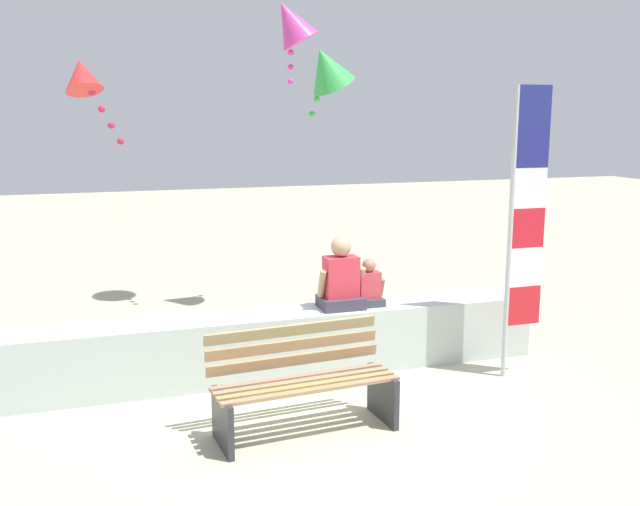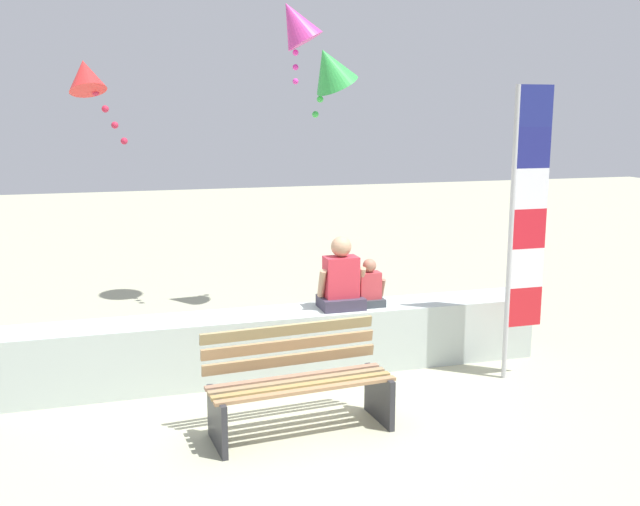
{
  "view_description": "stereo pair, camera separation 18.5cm",
  "coord_description": "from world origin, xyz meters",
  "px_view_note": "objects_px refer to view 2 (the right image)",
  "views": [
    {
      "loc": [
        -1.87,
        -6.08,
        2.7
      ],
      "look_at": [
        0.38,
        0.91,
        1.27
      ],
      "focal_mm": 40.43,
      "sensor_mm": 36.0,
      "label": 1
    },
    {
      "loc": [
        -1.7,
        -6.13,
        2.7
      ],
      "look_at": [
        0.38,
        0.91,
        1.27
      ],
      "focal_mm": 40.43,
      "sensor_mm": 36.0,
      "label": 2
    }
  ],
  "objects_px": {
    "kite_green": "(330,68)",
    "park_bench": "(298,384)",
    "person_adult": "(341,280)",
    "flag_banner": "(524,218)",
    "kite_red": "(86,77)",
    "person_child": "(369,288)",
    "kite_magenta": "(296,23)"
  },
  "relations": [
    {
      "from": "flag_banner",
      "to": "person_adult",
      "type": "bearing_deg",
      "value": 156.37
    },
    {
      "from": "person_adult",
      "to": "flag_banner",
      "type": "relative_size",
      "value": 0.26
    },
    {
      "from": "park_bench",
      "to": "flag_banner",
      "type": "height_order",
      "value": "flag_banner"
    },
    {
      "from": "person_child",
      "to": "kite_magenta",
      "type": "relative_size",
      "value": 0.46
    },
    {
      "from": "person_adult",
      "to": "flag_banner",
      "type": "distance_m",
      "value": 1.96
    },
    {
      "from": "flag_banner",
      "to": "kite_red",
      "type": "height_order",
      "value": "kite_red"
    },
    {
      "from": "person_adult",
      "to": "kite_green",
      "type": "relative_size",
      "value": 0.85
    },
    {
      "from": "person_adult",
      "to": "person_child",
      "type": "bearing_deg",
      "value": 0.06
    },
    {
      "from": "kite_red",
      "to": "kite_green",
      "type": "bearing_deg",
      "value": -3.28
    },
    {
      "from": "person_adult",
      "to": "kite_red",
      "type": "bearing_deg",
      "value": 148.76
    },
    {
      "from": "kite_green",
      "to": "park_bench",
      "type": "bearing_deg",
      "value": -112.45
    },
    {
      "from": "kite_red",
      "to": "person_child",
      "type": "bearing_deg",
      "value": -28.25
    },
    {
      "from": "park_bench",
      "to": "kite_magenta",
      "type": "xyz_separation_m",
      "value": [
        0.94,
        3.64,
        3.42
      ]
    },
    {
      "from": "kite_magenta",
      "to": "person_adult",
      "type": "bearing_deg",
      "value": -93.07
    },
    {
      "from": "person_child",
      "to": "person_adult",
      "type": "bearing_deg",
      "value": -179.94
    },
    {
      "from": "park_bench",
      "to": "person_adult",
      "type": "bearing_deg",
      "value": 58.44
    },
    {
      "from": "park_bench",
      "to": "flag_banner",
      "type": "xyz_separation_m",
      "value": [
        2.5,
        0.6,
        1.25
      ]
    },
    {
      "from": "kite_green",
      "to": "flag_banner",
      "type": "bearing_deg",
      "value": -55.99
    },
    {
      "from": "person_child",
      "to": "kite_red",
      "type": "relative_size",
      "value": 0.51
    },
    {
      "from": "flag_banner",
      "to": "kite_magenta",
      "type": "distance_m",
      "value": 4.05
    },
    {
      "from": "person_child",
      "to": "kite_magenta",
      "type": "xyz_separation_m",
      "value": [
        -0.19,
        2.3,
        2.96
      ]
    },
    {
      "from": "person_child",
      "to": "park_bench",
      "type": "bearing_deg",
      "value": -130.42
    },
    {
      "from": "person_adult",
      "to": "park_bench",
      "type": "bearing_deg",
      "value": -121.56
    },
    {
      "from": "person_child",
      "to": "flag_banner",
      "type": "height_order",
      "value": "flag_banner"
    },
    {
      "from": "flag_banner",
      "to": "kite_magenta",
      "type": "bearing_deg",
      "value": 117.13
    },
    {
      "from": "park_bench",
      "to": "flag_banner",
      "type": "relative_size",
      "value": 0.55
    },
    {
      "from": "person_child",
      "to": "flag_banner",
      "type": "relative_size",
      "value": 0.17
    },
    {
      "from": "flag_banner",
      "to": "kite_red",
      "type": "distance_m",
      "value": 4.92
    },
    {
      "from": "park_bench",
      "to": "flag_banner",
      "type": "distance_m",
      "value": 2.86
    },
    {
      "from": "person_adult",
      "to": "kite_red",
      "type": "xyz_separation_m",
      "value": [
        -2.46,
        1.49,
        2.12
      ]
    },
    {
      "from": "person_adult",
      "to": "person_child",
      "type": "height_order",
      "value": "person_adult"
    },
    {
      "from": "person_adult",
      "to": "kite_magenta",
      "type": "bearing_deg",
      "value": 86.93
    }
  ]
}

